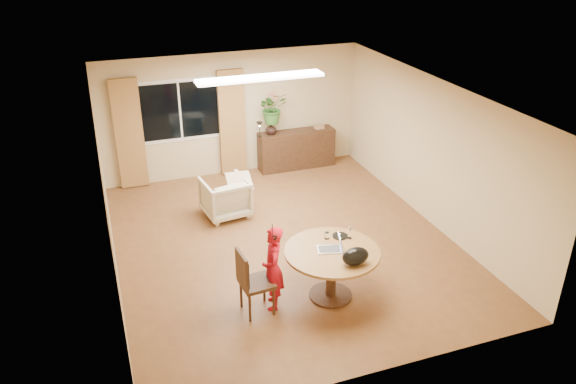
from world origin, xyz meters
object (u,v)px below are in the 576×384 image
object	(u,v)px
armchair	(225,197)
dining_chair	(257,281)
sideboard	(296,149)
child	(273,268)
dining_table	(332,261)

from	to	relation	value
armchair	dining_chair	bearing A→B (deg)	77.06
dining_chair	sideboard	bearing A→B (deg)	59.04
child	sideboard	xyz separation A→B (m)	(2.05, 4.58, -0.21)
dining_chair	armchair	distance (m)	2.96
dining_table	armchair	world-z (taller)	dining_table
child	armchair	bearing A→B (deg)	-164.80
dining_table	dining_chair	bearing A→B (deg)	178.59
dining_chair	child	world-z (taller)	child
armchair	sideboard	world-z (taller)	sideboard
dining_table	child	bearing A→B (deg)	175.34
dining_chair	sideboard	world-z (taller)	dining_chair
dining_table	dining_chair	size ratio (longest dim) A/B	1.37
dining_table	armchair	distance (m)	3.09
dining_table	sideboard	xyz separation A→B (m)	(1.19, 4.65, -0.19)
armchair	sideboard	distance (m)	2.63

